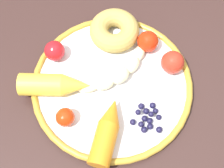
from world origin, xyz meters
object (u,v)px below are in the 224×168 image
carrot_yellow (55,85)px  blueberry_pile (147,118)px  plate (112,85)px  carrot_orange (107,131)px  banana (117,73)px  tomato_near (55,51)px  dining_table (118,115)px  tomato_far (172,62)px  tomato_extra (65,117)px  tomato_mid (148,42)px  donut (114,30)px

carrot_yellow → blueberry_pile: 0.17m
plate → carrot_orange: 0.10m
banana → blueberry_pile: (0.09, 0.03, -0.01)m
tomato_near → blueberry_pile: bearing=41.7°
dining_table → carrot_yellow: size_ratio=7.85×
dining_table → tomato_far: bearing=110.7°
tomato_extra → tomato_mid: bearing=124.2°
blueberry_pile → tomato_near: (-0.16, -0.14, 0.01)m
carrot_orange → donut: size_ratio=1.27×
blueberry_pile → carrot_yellow: bearing=-120.5°
carrot_yellow → plate: bearing=85.2°
blueberry_pile → tomato_extra: 0.14m
dining_table → carrot_orange: 0.14m
plate → tomato_extra: tomato_extra is taller
carrot_yellow → tomato_near: size_ratio=3.43×
donut → tomato_mid: size_ratio=2.38×
banana → carrot_yellow: carrot_yellow is taller
dining_table → tomato_far: size_ratio=24.01×
plate → carrot_orange: (0.09, -0.03, 0.02)m
carrot_orange → blueberry_pile: carrot_orange is taller
tomato_far → tomato_extra: bearing=-72.6°
tomato_far → blueberry_pile: bearing=-37.1°
dining_table → donut: donut is taller
banana → tomato_far: 0.10m
tomato_mid → tomato_far: bearing=31.9°
dining_table → carrot_yellow: bearing=-109.0°
donut → tomato_near: (0.02, -0.12, 0.00)m
dining_table → tomato_extra: 0.15m
carrot_yellow → tomato_near: (-0.07, 0.01, -0.00)m
banana → tomato_far: size_ratio=3.43×
blueberry_pile → tomato_extra: size_ratio=1.79×
dining_table → banana: size_ratio=7.00×
donut → blueberry_pile: size_ratio=1.63×
plate → tomato_near: size_ratio=7.75×
dining_table → tomato_far: (-0.04, 0.11, 0.12)m
dining_table → tomato_mid: size_ratio=25.48×
dining_table → tomato_near: 0.19m
tomato_near → tomato_extra: size_ratio=1.16×
carrot_yellow → tomato_far: (-0.00, 0.22, 0.00)m
carrot_orange → carrot_yellow: carrot_yellow is taller
tomato_near → tomato_far: size_ratio=0.89×
banana → tomato_near: 0.13m
carrot_yellow → blueberry_pile: carrot_yellow is taller
blueberry_pile → tomato_far: 0.12m
banana → carrot_orange: 0.11m
carrot_orange → tomato_extra: bearing=-120.6°
dining_table → banana: 0.12m
carrot_orange → tomato_near: bearing=-158.6°
donut → tomato_extra: 0.20m
plate → banana: banana is taller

